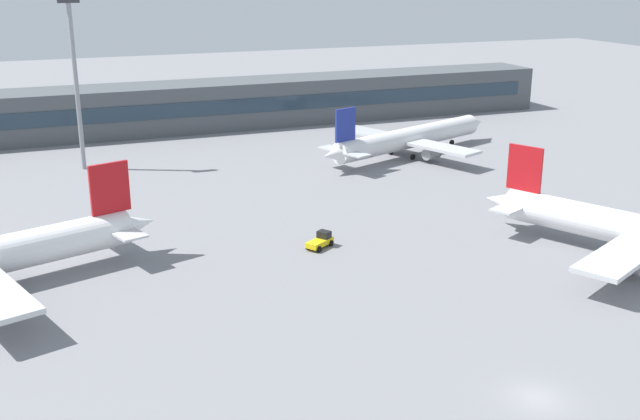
# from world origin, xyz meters

# --- Properties ---
(ground_plane) EXTENTS (400.00, 400.00, 0.00)m
(ground_plane) POSITION_xyz_m (0.00, 40.00, 0.00)
(ground_plane) COLOR gray
(terminal_building) EXTENTS (146.28, 12.13, 9.00)m
(terminal_building) POSITION_xyz_m (0.00, 106.73, 4.50)
(terminal_building) COLOR #4C5156
(terminal_building) RESTS_ON ground_plane
(airplane_far) EXTENTS (38.39, 27.53, 9.92)m
(airplane_far) POSITION_xyz_m (27.38, 71.53, 3.03)
(airplane_far) COLOR silver
(airplane_far) RESTS_ON ground_plane
(baggage_tug_yellow) EXTENTS (3.83, 3.22, 1.75)m
(baggage_tug_yellow) POSITION_xyz_m (-3.14, 35.73, 0.80)
(baggage_tug_yellow) COLOR yellow
(baggage_tug_yellow) RESTS_ON ground_plane
(floodlight_tower_west) EXTENTS (3.20, 0.80, 26.62)m
(floodlight_tower_west) POSITION_xyz_m (-24.93, 82.40, 15.34)
(floodlight_tower_west) COLOR gray
(floodlight_tower_west) RESTS_ON ground_plane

